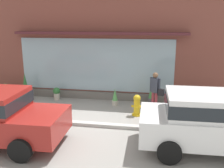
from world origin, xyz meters
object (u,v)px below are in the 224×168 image
object	(u,v)px
fire_hydrant	(137,105)
potted_plant_trailing_edge	(151,95)
potted_plant_near_hydrant	(115,97)
potted_plant_window_right	(57,93)
potted_plant_low_front	(25,87)
potted_plant_doorstep	(6,90)
pedestrian_with_handbag	(155,89)
parked_car_white	(212,119)
potted_plant_by_entrance	(196,100)

from	to	relation	value
fire_hydrant	potted_plant_trailing_edge	xyz separation A→B (m)	(0.54, 1.45, 0.01)
potted_plant_near_hydrant	potted_plant_window_right	world-z (taller)	potted_plant_near_hydrant
potted_plant_trailing_edge	potted_plant_low_front	distance (m)	5.93
potted_plant_doorstep	fire_hydrant	bearing A→B (deg)	-10.47
potted_plant_doorstep	potted_plant_low_front	size ratio (longest dim) A/B	0.58
potted_plant_trailing_edge	potted_plant_low_front	size ratio (longest dim) A/B	0.74
potted_plant_near_hydrant	potted_plant_trailing_edge	distance (m)	1.63
fire_hydrant	pedestrian_with_handbag	bearing A→B (deg)	41.91
fire_hydrant	parked_car_white	bearing A→B (deg)	-46.56
parked_car_white	potted_plant_near_hydrant	distance (m)	4.86
parked_car_white	fire_hydrant	bearing A→B (deg)	131.98
potted_plant_window_right	fire_hydrant	bearing A→B (deg)	-20.07
pedestrian_with_handbag	potted_plant_trailing_edge	distance (m)	0.97
potted_plant_by_entrance	potted_plant_doorstep	distance (m)	8.76
parked_car_white	potted_plant_near_hydrant	bearing A→B (deg)	132.29
potted_plant_near_hydrant	potted_plant_doorstep	size ratio (longest dim) A/B	1.05
parked_car_white	pedestrian_with_handbag	bearing A→B (deg)	116.28
pedestrian_with_handbag	potted_plant_doorstep	xyz separation A→B (m)	(-7.08, 0.56, -0.51)
parked_car_white	potted_plant_near_hydrant	world-z (taller)	parked_car_white
pedestrian_with_handbag	potted_plant_near_hydrant	size ratio (longest dim) A/B	2.12
potted_plant_window_right	potted_plant_by_entrance	size ratio (longest dim) A/B	0.73
pedestrian_with_handbag	potted_plant_trailing_edge	xyz separation A→B (m)	(-0.15, 0.82, -0.49)
pedestrian_with_handbag	potted_plant_low_front	xyz separation A→B (m)	(-6.08, 0.64, -0.33)
pedestrian_with_handbag	potted_plant_trailing_edge	bearing A→B (deg)	125.92
potted_plant_window_right	potted_plant_by_entrance	distance (m)	6.29
potted_plant_near_hydrant	potted_plant_low_front	xyz separation A→B (m)	(-4.35, 0.20, 0.24)
parked_car_white	potted_plant_trailing_edge	size ratio (longest dim) A/B	4.56
potted_plant_near_hydrant	potted_plant_window_right	xyz separation A→B (m)	(-2.86, 0.36, -0.05)
potted_plant_low_front	potted_plant_by_entrance	bearing A→B (deg)	-1.52
potted_plant_window_right	potted_plant_by_entrance	world-z (taller)	potted_plant_by_entrance
pedestrian_with_handbag	potted_plant_near_hydrant	bearing A→B (deg)	-169.05
fire_hydrant	pedestrian_with_handbag	world-z (taller)	pedestrian_with_handbag
potted_plant_by_entrance	potted_plant_low_front	distance (m)	7.77
fire_hydrant	parked_car_white	distance (m)	3.37
parked_car_white	potted_plant_by_entrance	distance (m)	3.52
parked_car_white	potted_plant_window_right	bearing A→B (deg)	146.71
potted_plant_trailing_edge	potted_plant_low_front	bearing A→B (deg)	-178.26
potted_plant_trailing_edge	potted_plant_doorstep	distance (m)	6.93
potted_plant_doorstep	parked_car_white	bearing A→B (deg)	-22.53
potted_plant_trailing_edge	potted_plant_by_entrance	size ratio (longest dim) A/B	1.14
potted_plant_low_front	potted_plant_window_right	bearing A→B (deg)	6.18
potted_plant_near_hydrant	potted_plant_by_entrance	bearing A→B (deg)	-0.10
potted_plant_trailing_edge	potted_plant_by_entrance	world-z (taller)	potted_plant_trailing_edge
potted_plant_near_hydrant	potted_plant_by_entrance	xyz separation A→B (m)	(3.42, -0.01, 0.07)
potted_plant_near_hydrant	potted_plant_window_right	bearing A→B (deg)	172.81
fire_hydrant	potted_plant_window_right	bearing A→B (deg)	159.93
fire_hydrant	potted_plant_trailing_edge	world-z (taller)	potted_plant_trailing_edge
fire_hydrant	potted_plant_window_right	world-z (taller)	fire_hydrant
pedestrian_with_handbag	parked_car_white	world-z (taller)	parked_car_white
potted_plant_by_entrance	potted_plant_doorstep	bearing A→B (deg)	179.21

